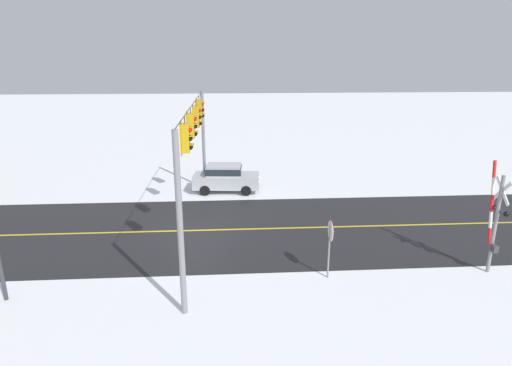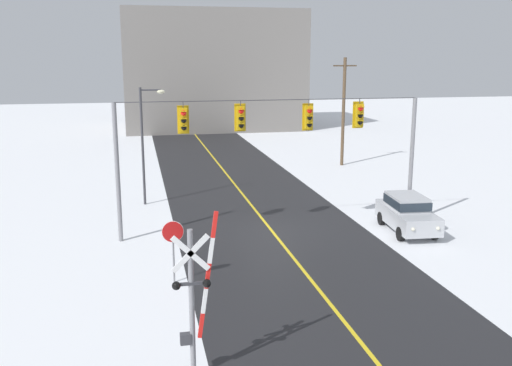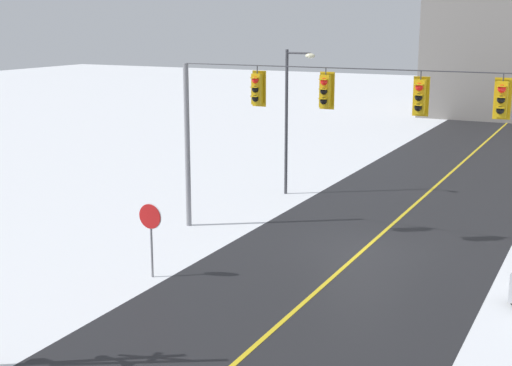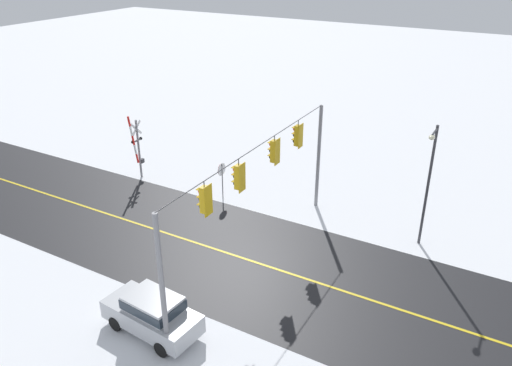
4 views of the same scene
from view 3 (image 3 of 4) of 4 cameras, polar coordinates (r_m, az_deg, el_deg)
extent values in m
plane|color=white|center=(24.75, 8.54, -5.43)|extent=(160.00, 160.00, 0.00)
cube|color=black|center=(30.28, 12.13, -2.16)|extent=(9.00, 80.00, 0.01)
cube|color=gold|center=(30.28, 12.14, -2.15)|extent=(0.14, 72.00, 0.01)
cylinder|color=gray|center=(26.91, -5.54, 2.95)|extent=(0.20, 0.20, 6.20)
cylinder|color=#38383D|center=(23.56, 9.04, 9.03)|extent=(14.00, 0.04, 0.04)
cylinder|color=#38383D|center=(25.10, 0.10, 9.10)|extent=(0.04, 0.04, 0.28)
cube|color=#C6990F|center=(25.16, 0.10, 7.56)|extent=(0.34, 0.28, 1.08)
cube|color=#C6990F|center=(25.30, 0.26, 7.59)|extent=(0.52, 0.03, 1.26)
sphere|color=red|center=(25.00, -0.06, 8.27)|extent=(0.24, 0.24, 0.24)
cube|color=#C6990F|center=(24.93, -0.13, 8.45)|extent=(0.26, 0.16, 0.03)
sphere|color=black|center=(25.02, -0.06, 7.54)|extent=(0.24, 0.24, 0.24)
cube|color=#C6990F|center=(24.95, -0.13, 7.71)|extent=(0.26, 0.16, 0.03)
sphere|color=black|center=(25.06, -0.06, 6.81)|extent=(0.24, 0.24, 0.24)
cube|color=#C6990F|center=(24.99, -0.13, 6.98)|extent=(0.26, 0.16, 0.03)
cylinder|color=#38383D|center=(24.06, 5.63, 8.93)|extent=(0.04, 0.04, 0.23)
cube|color=#C6990F|center=(24.12, 5.60, 7.37)|extent=(0.34, 0.28, 1.08)
cube|color=#C6990F|center=(24.26, 5.74, 7.40)|extent=(0.52, 0.03, 1.26)
sphere|color=red|center=(23.95, 5.48, 8.10)|extent=(0.24, 0.24, 0.24)
cube|color=#C6990F|center=(23.88, 5.42, 8.29)|extent=(0.26, 0.16, 0.03)
sphere|color=black|center=(23.98, 5.47, 7.34)|extent=(0.24, 0.24, 0.24)
cube|color=#C6990F|center=(23.90, 5.41, 7.53)|extent=(0.26, 0.16, 0.03)
sphere|color=black|center=(24.01, 5.45, 6.58)|extent=(0.24, 0.24, 0.24)
cube|color=#C6990F|center=(23.94, 5.39, 6.77)|extent=(0.26, 0.16, 0.03)
cylinder|color=#38383D|center=(23.10, 13.11, 8.44)|extent=(0.04, 0.04, 0.28)
cube|color=#C6990F|center=(23.16, 13.02, 6.76)|extent=(0.34, 0.28, 1.08)
cube|color=#C6990F|center=(23.32, 13.12, 6.79)|extent=(0.52, 0.03, 1.26)
sphere|color=red|center=(22.99, 12.97, 7.52)|extent=(0.24, 0.24, 0.24)
cube|color=#C6990F|center=(22.91, 12.94, 7.72)|extent=(0.26, 0.16, 0.03)
sphere|color=black|center=(23.02, 12.93, 6.73)|extent=(0.24, 0.24, 0.24)
cube|color=#C6990F|center=(22.94, 12.90, 6.92)|extent=(0.26, 0.16, 0.03)
sphere|color=black|center=(23.05, 12.89, 5.94)|extent=(0.24, 0.24, 0.24)
cube|color=#C6990F|center=(22.98, 12.86, 6.13)|extent=(0.26, 0.16, 0.03)
cylinder|color=#38383D|center=(22.64, 19.26, 8.03)|extent=(0.04, 0.04, 0.23)
cube|color=#C6990F|center=(22.70, 19.13, 6.39)|extent=(0.34, 0.28, 1.08)
cube|color=#C6990F|center=(22.86, 19.19, 6.42)|extent=(0.52, 0.03, 1.26)
sphere|color=red|center=(22.52, 19.14, 7.16)|extent=(0.24, 0.24, 0.24)
cube|color=#C6990F|center=(22.44, 19.13, 7.36)|extent=(0.26, 0.16, 0.03)
sphere|color=black|center=(22.55, 19.08, 6.35)|extent=(0.24, 0.24, 0.24)
cube|color=#C6990F|center=(22.47, 19.07, 6.55)|extent=(0.26, 0.16, 0.03)
sphere|color=black|center=(22.59, 19.02, 5.55)|extent=(0.24, 0.24, 0.24)
cube|color=#C6990F|center=(22.51, 19.01, 5.74)|extent=(0.26, 0.16, 0.03)
cylinder|color=gray|center=(21.97, -8.40, -4.66)|extent=(0.07, 0.07, 2.30)
cylinder|color=#B71414|center=(21.71, -8.53, -2.67)|extent=(0.76, 0.03, 0.76)
cylinder|color=white|center=(21.73, -8.50, -2.66)|extent=(0.80, 0.02, 0.80)
cylinder|color=#38383D|center=(31.89, 2.45, 4.83)|extent=(0.14, 0.14, 6.50)
cylinder|color=#38383D|center=(31.38, 3.44, 10.37)|extent=(1.10, 0.09, 0.09)
ellipsoid|color=beige|center=(31.17, 4.37, 10.16)|extent=(0.44, 0.28, 0.22)
camera|label=1|loc=(33.93, -26.08, 12.58)|focal=29.87mm
camera|label=2|loc=(13.63, -75.86, 4.98)|focal=39.94mm
camera|label=4|loc=(34.83, 47.70, 19.71)|focal=35.36mm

